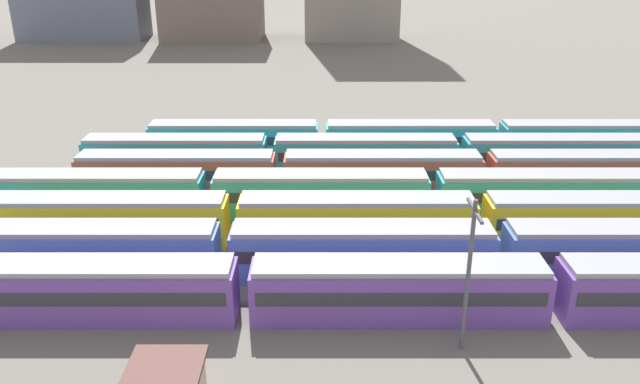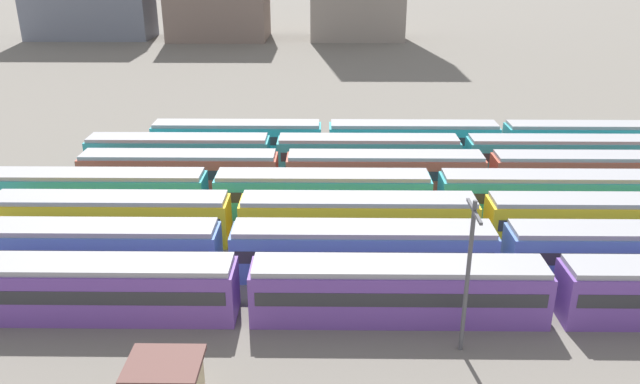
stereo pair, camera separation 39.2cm
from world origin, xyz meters
TOP-DOWN VIEW (x-y plane):
  - ground_plane at (0.00, 15.60)m, footprint 600.00×600.00m
  - train_track_1 at (32.27, 5.20)m, footprint 93.60×3.06m
  - train_track_2 at (13.29, 10.40)m, footprint 55.80×3.06m
  - train_track_3 at (29.44, 15.60)m, footprint 93.60×3.06m
  - train_track_4 at (16.22, 20.80)m, footprint 55.80×3.06m
  - train_track_5 at (14.99, 26.00)m, footprint 55.80×3.06m
  - train_track_6 at (39.04, 31.20)m, footprint 93.60×3.06m
  - catenary_pole_0 at (18.56, -3.28)m, footprint 0.24×3.20m

SIDE VIEW (x-z plane):
  - ground_plane at x=0.00m, z-range 0.00..0.00m
  - train_track_2 at x=13.29m, z-range 0.03..3.78m
  - train_track_4 at x=16.22m, z-range 0.03..3.78m
  - train_track_5 at x=14.99m, z-range 0.03..3.78m
  - train_track_1 at x=32.27m, z-range 0.03..3.78m
  - train_track_3 at x=29.44m, z-range 0.03..3.78m
  - train_track_6 at x=39.04m, z-range 0.03..3.78m
  - catenary_pole_0 at x=18.56m, z-range 0.54..9.75m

